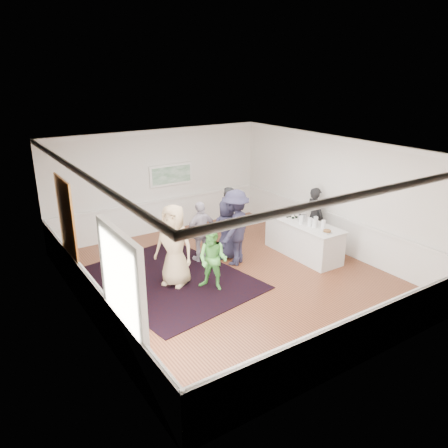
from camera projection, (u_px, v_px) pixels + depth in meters
floor at (232, 278)px, 10.79m from camera, size 8.00×8.00×0.00m
ceiling at (233, 149)px, 9.72m from camera, size 7.00×8.00×0.02m
wall_left at (83, 248)px, 8.45m from camera, size 0.02×8.00×3.20m
wall_right at (337, 194)px, 12.06m from camera, size 0.02×8.00×3.20m
wall_back at (159, 182)px, 13.41m from camera, size 7.00×0.02×3.20m
wall_front at (370, 282)px, 7.10m from camera, size 7.00×0.02×3.20m
wainscoting at (232, 259)px, 10.62m from camera, size 7.00×8.00×1.00m
mirror at (67, 220)px, 9.43m from camera, size 0.05×1.25×1.85m
doorway at (122, 296)px, 7.04m from camera, size 0.10×1.78×2.56m
landscape_painting at (171, 175)px, 13.51m from camera, size 1.44×0.06×0.66m
area_rug at (169, 279)px, 10.72m from camera, size 3.76×4.58×0.02m
serving_table at (303, 239)px, 11.96m from camera, size 0.89×2.34×0.95m
bartender at (314, 217)px, 12.53m from camera, size 0.43×0.64×1.73m
guest_tan at (174, 246)px, 10.16m from camera, size 1.06×1.16×1.98m
guest_green at (213, 260)px, 10.01m from camera, size 0.88×0.92×1.49m
guest_lilac at (201, 232)px, 11.51m from camera, size 0.99×0.46×1.64m
guest_dark_a at (235, 228)px, 11.27m from camera, size 1.50×1.30×2.01m
guest_dark_b at (227, 216)px, 12.67m from camera, size 0.74×0.66×1.70m
guest_navy at (227, 229)px, 11.69m from camera, size 0.91×0.71×1.65m
wine_bottles at (292, 212)px, 12.17m from camera, size 0.31×0.25×0.31m
juice_pitchers at (313, 222)px, 11.50m from camera, size 0.40×0.69×0.24m
ice_bucket at (302, 217)px, 11.89m from camera, size 0.26×0.26×0.25m
nut_bowl at (327, 232)px, 11.04m from camera, size 0.23×0.23×0.08m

